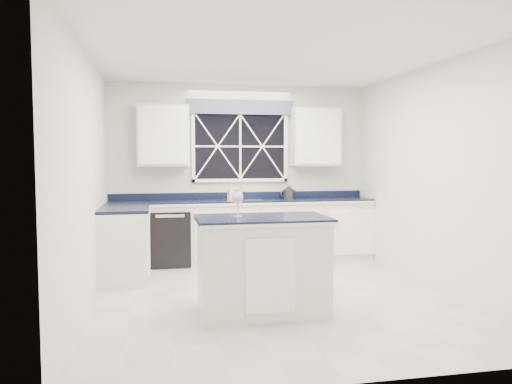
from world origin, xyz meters
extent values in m
plane|color=#ACACA8|center=(0.00, 0.00, 0.00)|extent=(4.50, 4.50, 0.00)
cube|color=silver|center=(0.00, 2.25, 1.35)|extent=(4.00, 0.10, 2.70)
cube|color=silver|center=(0.00, 1.95, 0.45)|extent=(3.98, 0.60, 0.90)
cube|color=silver|center=(-1.70, 1.15, 0.45)|extent=(0.60, 1.00, 0.90)
cube|color=black|center=(0.00, 1.95, 0.92)|extent=(3.98, 0.64, 0.04)
cube|color=black|center=(-1.10, 1.95, 0.41)|extent=(0.60, 0.58, 0.82)
cube|color=black|center=(0.00, 2.22, 1.75)|extent=(1.40, 0.02, 1.00)
cube|color=slate|center=(0.00, 2.16, 2.35)|extent=(1.65, 0.04, 0.22)
cube|color=silver|center=(-1.18, 2.08, 1.90)|extent=(0.75, 0.34, 0.90)
cube|color=silver|center=(1.18, 2.08, 1.90)|extent=(0.75, 0.34, 0.90)
cylinder|color=silver|center=(0.00, 2.17, 0.96)|extent=(0.05, 0.05, 0.04)
cylinder|color=silver|center=(0.00, 2.17, 1.10)|extent=(0.02, 0.02, 0.28)
cylinder|color=silver|center=(0.00, 2.08, 1.23)|extent=(0.02, 0.18, 0.02)
cube|color=silver|center=(-0.25, -0.55, 0.47)|extent=(1.26, 0.74, 0.94)
cube|color=black|center=(-0.25, -0.55, 0.96)|extent=(1.32, 0.80, 0.04)
cube|color=beige|center=(0.42, 1.35, 0.01)|extent=(1.26, 0.92, 0.01)
cube|color=#0F1633|center=(0.42, 1.35, 0.02)|extent=(1.11, 0.77, 0.01)
cylinder|color=#2C2C2F|center=(0.74, 2.06, 1.01)|extent=(0.22, 0.22, 0.14)
cone|color=#2C2C2F|center=(0.74, 2.06, 1.12)|extent=(0.18, 0.18, 0.06)
torus|color=#2C2C2F|center=(0.65, 2.03, 1.02)|extent=(0.12, 0.05, 0.12)
cylinder|color=#2C2C2F|center=(0.84, 2.10, 1.03)|extent=(0.07, 0.04, 0.09)
cylinder|color=silver|center=(-0.49, -0.51, 0.99)|extent=(0.09, 0.09, 0.01)
cylinder|color=silver|center=(-0.49, -0.51, 1.07)|extent=(0.01, 0.01, 0.14)
ellipsoid|color=silver|center=(-0.49, -0.51, 1.19)|extent=(0.12, 0.12, 0.14)
cylinder|color=#EBD97C|center=(-0.49, -0.51, 1.16)|extent=(0.10, 0.10, 0.06)
imported|color=silver|center=(-0.15, 2.14, 1.05)|extent=(0.13, 0.13, 0.21)
camera|label=1|loc=(-1.30, -5.43, 1.58)|focal=35.00mm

